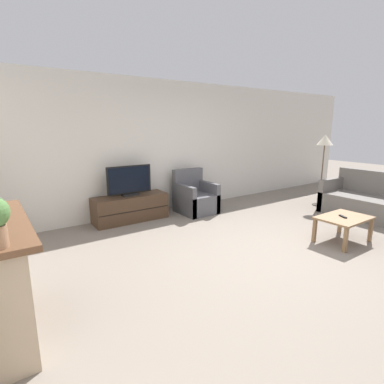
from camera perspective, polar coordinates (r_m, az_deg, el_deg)
The scene contains 9 objects.
ground_plane at distance 4.63m, azimuth 14.62°, elevation -10.63°, with size 24.00×24.00×0.00m, color slate.
wall_back at distance 6.44m, azimuth -4.06°, elevation 8.57°, with size 12.00×0.06×2.70m.
tv_stand at distance 5.86m, azimuth -11.62°, elevation -3.00°, with size 1.41×0.48×0.50m.
tv at distance 5.74m, azimuth -11.83°, elevation 1.94°, with size 0.87×0.18×0.57m.
armchair at distance 6.29m, azimuth 0.56°, elevation -1.27°, with size 0.70×0.76×0.89m.
coffee_table at distance 5.24m, azimuth 26.93°, elevation -4.85°, with size 0.82×0.57×0.41m.
remote at distance 5.20m, azimuth 26.81°, elevation -4.19°, with size 0.10×0.15×0.02m.
couch at distance 6.90m, azimuth 31.72°, elevation -1.95°, with size 0.92×1.91×0.89m.
floor_lamp at distance 7.29m, azimuth 23.95°, elevation 8.27°, with size 0.35×0.35×1.59m.
Camera 1 is at (-3.30, -2.72, 1.79)m, focal length 28.00 mm.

